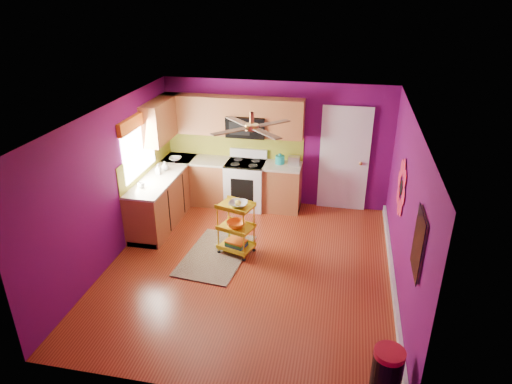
# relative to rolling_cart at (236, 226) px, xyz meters

# --- Properties ---
(ground) EXTENTS (5.00, 5.00, 0.00)m
(ground) POSITION_rel_rolling_cart_xyz_m (0.31, -0.39, -0.51)
(ground) COLOR maroon
(ground) RESTS_ON ground
(room_envelope) EXTENTS (4.54, 5.04, 2.52)m
(room_envelope) POSITION_rel_rolling_cart_xyz_m (0.34, -0.39, 1.12)
(room_envelope) COLOR #600B56
(room_envelope) RESTS_ON ground
(lower_cabinets) EXTENTS (2.81, 2.31, 0.94)m
(lower_cabinets) POSITION_rel_rolling_cart_xyz_m (-1.04, 1.43, -0.08)
(lower_cabinets) COLOR brown
(lower_cabinets) RESTS_ON ground
(electric_range) EXTENTS (0.76, 0.66, 1.13)m
(electric_range) POSITION_rel_rolling_cart_xyz_m (-0.24, 1.78, -0.03)
(electric_range) COLOR white
(electric_range) RESTS_ON ground
(upper_cabinetry) EXTENTS (2.80, 2.30, 1.26)m
(upper_cabinetry) POSITION_rel_rolling_cart_xyz_m (-0.93, 1.78, 1.28)
(upper_cabinetry) COLOR brown
(upper_cabinetry) RESTS_ON ground
(left_window) EXTENTS (0.08, 1.35, 1.08)m
(left_window) POSITION_rel_rolling_cart_xyz_m (-1.91, 0.66, 1.22)
(left_window) COLOR white
(left_window) RESTS_ON ground
(panel_door) EXTENTS (0.95, 0.11, 2.15)m
(panel_door) POSITION_rel_rolling_cart_xyz_m (1.66, 2.08, 0.51)
(panel_door) COLOR white
(panel_door) RESTS_ON ground
(right_wall_art) EXTENTS (0.04, 2.74, 1.04)m
(right_wall_art) POSITION_rel_rolling_cart_xyz_m (2.54, -0.73, 0.93)
(right_wall_art) COLOR black
(right_wall_art) RESTS_ON ground
(ceiling_fan) EXTENTS (1.01, 1.01, 0.26)m
(ceiling_fan) POSITION_rel_rolling_cart_xyz_m (0.31, -0.19, 1.78)
(ceiling_fan) COLOR #BF8C3F
(ceiling_fan) RESTS_ON ground
(shag_rug) EXTENTS (1.10, 1.64, 0.02)m
(shag_rug) POSITION_rel_rolling_cart_xyz_m (-0.32, -0.17, -0.50)
(shag_rug) COLOR black
(shag_rug) RESTS_ON ground
(rolling_cart) EXTENTS (0.65, 0.55, 1.00)m
(rolling_cart) POSITION_rel_rolling_cart_xyz_m (0.00, 0.00, 0.00)
(rolling_cart) COLOR gold
(rolling_cart) RESTS_ON ground
(trash_can) EXTENTS (0.38, 0.39, 0.64)m
(trash_can) POSITION_rel_rolling_cart_xyz_m (2.29, -2.54, -0.19)
(trash_can) COLOR black
(trash_can) RESTS_ON ground
(teal_kettle) EXTENTS (0.18, 0.18, 0.21)m
(teal_kettle) POSITION_rel_rolling_cart_xyz_m (0.43, 1.88, 0.51)
(teal_kettle) COLOR teal
(teal_kettle) RESTS_ON lower_cabinets
(toaster) EXTENTS (0.22, 0.15, 0.18)m
(toaster) POSITION_rel_rolling_cart_xyz_m (0.71, 1.85, 0.52)
(toaster) COLOR beige
(toaster) RESTS_ON lower_cabinets
(soap_bottle_a) EXTENTS (0.09, 0.09, 0.20)m
(soap_bottle_a) POSITION_rel_rolling_cart_xyz_m (-1.70, 0.89, 0.52)
(soap_bottle_a) COLOR #EA3F72
(soap_bottle_a) RESTS_ON lower_cabinets
(soap_bottle_b) EXTENTS (0.14, 0.14, 0.18)m
(soap_bottle_b) POSITION_rel_rolling_cart_xyz_m (-1.65, 1.10, 0.51)
(soap_bottle_b) COLOR white
(soap_bottle_b) RESTS_ON lower_cabinets
(counter_dish) EXTENTS (0.24, 0.24, 0.06)m
(counter_dish) POSITION_rel_rolling_cart_xyz_m (-1.65, 1.65, 0.45)
(counter_dish) COLOR white
(counter_dish) RESTS_ON lower_cabinets
(counter_cup) EXTENTS (0.12, 0.12, 0.10)m
(counter_cup) POSITION_rel_rolling_cart_xyz_m (-1.75, 0.26, 0.47)
(counter_cup) COLOR white
(counter_cup) RESTS_ON lower_cabinets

